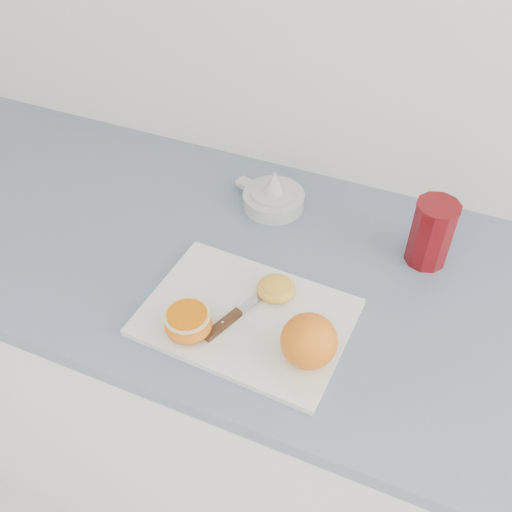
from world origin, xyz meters
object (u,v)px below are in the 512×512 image
object	(u,v)px
cutting_board	(246,317)
citrus_juicer	(273,196)
half_orange	(188,323)
red_tumbler	(431,235)
counter	(334,422)

from	to	relation	value
cutting_board	citrus_juicer	xyz separation A→B (m)	(-0.07, 0.30, 0.02)
half_orange	citrus_juicer	bearing A→B (deg)	90.55
cutting_board	citrus_juicer	size ratio (longest dim) A/B	2.11
citrus_juicer	red_tumbler	xyz separation A→B (m)	(0.32, -0.04, 0.04)
half_orange	red_tumbler	bearing A→B (deg)	46.73
counter	citrus_juicer	size ratio (longest dim) A/B	16.24
counter	red_tumbler	world-z (taller)	red_tumbler
counter	red_tumbler	xyz separation A→B (m)	(0.09, 0.12, 0.50)
half_orange	cutting_board	bearing A→B (deg)	45.60
cutting_board	half_orange	distance (m)	0.10
cutting_board	half_orange	bearing A→B (deg)	-134.40
counter	half_orange	xyz separation A→B (m)	(-0.22, -0.21, 0.48)
half_orange	red_tumbler	distance (m)	0.46
counter	red_tumbler	distance (m)	0.53
cutting_board	half_orange	world-z (taller)	half_orange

